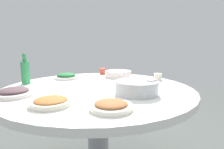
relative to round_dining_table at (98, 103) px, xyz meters
The scene contains 11 objects.
round_dining_table is the anchor object (origin of this frame).
rice_bowl 0.36m from the round_dining_table, 79.79° to the left, with size 0.27×0.27×0.09m.
soup_bowl 0.48m from the round_dining_table, behind, with size 0.25×0.25×0.06m.
dish_tofu_braise 0.48m from the round_dining_table, ahead, with size 0.21×0.21×0.04m.
dish_greens 0.48m from the round_dining_table, 111.48° to the right, with size 0.21×0.21×0.05m.
dish_eggplant 0.56m from the round_dining_table, 38.25° to the right, with size 0.24×0.24×0.05m.
dish_stirfry 0.50m from the round_dining_table, 38.38° to the left, with size 0.20×0.20×0.04m.
dish_shrimp 0.39m from the round_dining_table, 135.64° to the left, with size 0.21×0.21×0.04m.
green_bottle 0.62m from the round_dining_table, 74.87° to the right, with size 0.06×0.06×0.24m.
tea_cup_near 0.58m from the round_dining_table, 143.85° to the left, with size 0.07×0.07×0.06m, color silver.
tea_cup_far 0.61m from the round_dining_table, 154.65° to the right, with size 0.07×0.07×0.06m, color #C54B38.
Camera 1 is at (1.12, 0.67, 1.07)m, focal length 29.46 mm.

